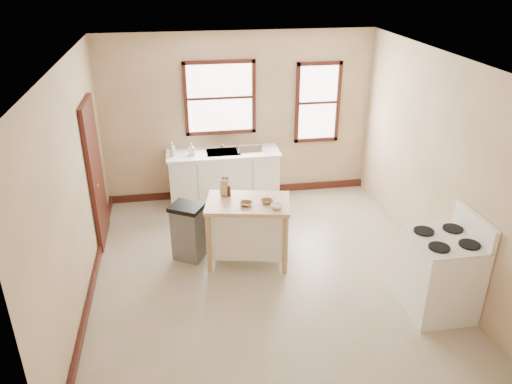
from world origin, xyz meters
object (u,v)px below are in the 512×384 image
bowl_a (246,204)px  bowl_b (267,201)px  dish_rack (249,147)px  knife_block (225,188)px  soap_bottle_a (172,149)px  pepper_grinder (229,191)px  bowl_c (276,206)px  gas_stove (441,264)px  trash_bin (188,232)px  kitchen_island (248,231)px  soap_bottle_b (192,149)px

bowl_a → bowl_b: size_ratio=1.05×
dish_rack → knife_block: size_ratio=2.05×
soap_bottle_a → pepper_grinder: size_ratio=1.52×
knife_block → bowl_b: knife_block is taller
bowl_b → bowl_c: bowl_c is taller
pepper_grinder → gas_stove: size_ratio=0.12×
bowl_c → bowl_b: bearing=118.7°
dish_rack → knife_block: knife_block is taller
knife_block → bowl_a: knife_block is taller
trash_bin → gas_stove: gas_stove is taller
soap_bottle_a → gas_stove: 4.41m
kitchen_island → bowl_b: size_ratio=6.89×
bowl_a → kitchen_island: bearing=66.7°
soap_bottle_b → bowl_b: bearing=-70.6°
knife_block → pepper_grinder: knife_block is taller
dish_rack → bowl_a: bearing=-115.5°
pepper_grinder → bowl_a: size_ratio=0.89×
knife_block → bowl_a: 0.44m
soap_bottle_b → bowl_b: soap_bottle_b is taller
soap_bottle_a → bowl_b: soap_bottle_a is taller
soap_bottle_a → trash_bin: size_ratio=0.28×
bowl_c → trash_bin: bowl_c is taller
soap_bottle_b → dish_rack: size_ratio=0.49×
dish_rack → kitchen_island: 1.95m
bowl_a → bowl_b: bearing=5.1°
soap_bottle_a → trash_bin: bearing=-77.5°
pepper_grinder → gas_stove: (2.27, -1.62, -0.36)m
soap_bottle_b → kitchen_island: size_ratio=0.18×
soap_bottle_a → kitchen_island: size_ratio=0.21×
bowl_c → trash_bin: 1.33m
pepper_grinder → bowl_b: 0.55m
soap_bottle_a → dish_rack: size_ratio=0.55×
trash_bin → bowl_b: bearing=15.8°
knife_block → gas_stove: (2.32, -1.67, -0.38)m
knife_block → bowl_c: 0.80m
soap_bottle_a → knife_block: 1.68m
dish_rack → gas_stove: (1.75, -3.26, -0.35)m
soap_bottle_a → dish_rack: (1.25, 0.06, -0.06)m
bowl_a → bowl_c: bowl_c is taller
bowl_c → gas_stove: 2.09m
bowl_c → bowl_a: bearing=159.3°
pepper_grinder → gas_stove: bearing=-35.5°
knife_block → bowl_c: size_ratio=1.29×
soap_bottle_a → bowl_a: soap_bottle_a is taller
kitchen_island → knife_block: size_ratio=5.51×
soap_bottle_a → soap_bottle_b: soap_bottle_a is taller
dish_rack → bowl_b: dish_rack is taller
trash_bin → gas_stove: size_ratio=0.66×
gas_stove → bowl_c: bearing=145.7°
bowl_a → gas_stove: size_ratio=0.14×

